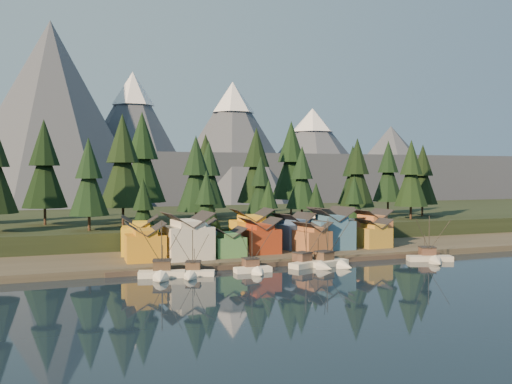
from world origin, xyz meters
name	(u,v)px	position (x,y,z in m)	size (l,w,h in m)	color
ground	(323,277)	(0.00, 0.00, 0.00)	(500.00, 500.00, 0.00)	black
shore_strip	(251,248)	(0.00, 40.00, 0.75)	(400.00, 50.00, 1.50)	#393429
hillside	(199,223)	(0.00, 90.00, 3.00)	(420.00, 100.00, 6.00)	black
dock	(288,262)	(0.00, 16.50, 0.50)	(80.00, 4.00, 1.00)	#42382F
mountain_ridge	(130,162)	(-4.20, 213.59, 26.06)	(560.00, 190.00, 90.00)	#4D5463
boat_0	(161,266)	(-29.78, 10.43, 2.41)	(9.77, 10.40, 12.00)	silver
boat_1	(192,267)	(-23.86, 9.90, 1.87)	(9.39, 9.77, 10.05)	silver
boat_2	(254,263)	(-10.92, 9.24, 2.10)	(7.84, 8.53, 10.37)	white
boat_3	(312,257)	(3.01, 10.91, 2.22)	(9.93, 10.46, 11.45)	beige
boat_4	(333,256)	(7.95, 10.42, 2.29)	(9.77, 10.34, 11.63)	silver
boat_6	(432,252)	(32.25, 8.00, 2.15)	(10.86, 11.30, 11.60)	beige
house_front_0	(145,241)	(-30.55, 23.38, 5.85)	(8.81, 8.39, 8.28)	#C0821B
house_front_1	(188,234)	(-21.26, 23.29, 6.87)	(10.35, 9.97, 10.23)	beige
house_front_2	(229,241)	(-11.82, 22.99, 4.97)	(6.84, 6.90, 6.60)	#437A42
house_front_3	(260,235)	(-3.20, 25.52, 5.86)	(8.26, 7.88, 8.30)	maroon
house_front_4	(312,236)	(9.40, 23.30, 5.27)	(8.14, 8.60, 7.18)	#935934
house_front_5	(331,228)	(16.10, 26.01, 6.78)	(9.96, 9.14, 10.05)	#355E7F
house_front_6	(374,232)	(27.66, 24.74, 5.29)	(7.45, 7.07, 7.21)	#AD842C
house_back_0	(140,234)	(-29.96, 33.44, 6.24)	(9.58, 9.31, 9.03)	gold
house_back_1	(201,234)	(-15.43, 33.05, 5.66)	(8.25, 8.32, 7.92)	#325876
house_back_2	(251,228)	(-2.55, 33.00, 6.75)	(10.03, 9.32, 10.00)	gold
house_back_3	(294,230)	(7.96, 30.58, 6.12)	(10.30, 9.62, 8.79)	#344F7C
house_back_4	(331,225)	(18.97, 31.60, 6.74)	(10.88, 10.60, 9.97)	silver
house_back_5	(372,226)	(31.30, 31.36, 6.27)	(8.58, 8.67, 9.09)	#AE6A3E
tree_hill_1	(44,167)	(-50.00, 68.00, 21.96)	(12.53, 12.53, 29.19)	#332319
tree_hill_2	(89,180)	(-40.00, 48.00, 18.68)	(9.96, 9.96, 23.20)	#332319
tree_hill_3	(123,164)	(-30.00, 60.00, 22.73)	(13.13, 13.13, 30.60)	#332319
tree_hill_4	(142,161)	(-22.00, 75.00, 24.04)	(14.16, 14.16, 32.99)	#332319
tree_hill_5	(196,176)	(-12.00, 50.00, 19.41)	(10.53, 10.53, 24.54)	#332319
tree_hill_6	(209,177)	(-4.00, 65.00, 19.14)	(10.32, 10.32, 24.04)	#332319
tree_hill_7	(261,187)	(6.00, 48.00, 16.48)	(8.23, 8.23, 19.17)	#332319
tree_hill_8	(256,168)	(14.00, 72.00, 21.83)	(12.43, 12.43, 28.96)	#332319
tree_hill_9	(302,180)	(22.00, 55.00, 18.24)	(9.61, 9.61, 22.39)	#332319
tree_hill_10	(291,163)	(30.00, 80.00, 23.61)	(13.83, 13.83, 32.21)	#332319
tree_hill_11	(357,175)	(38.00, 50.00, 19.59)	(10.67, 10.67, 24.87)	#332319
tree_hill_12	(353,177)	(46.00, 66.00, 18.85)	(10.09, 10.09, 23.52)	#332319
tree_hill_13	(411,176)	(56.00, 48.00, 19.46)	(10.57, 10.57, 24.62)	#332319
tree_hill_14	(388,174)	(64.00, 72.00, 20.07)	(11.05, 11.05, 25.74)	#332319
tree_hill_15	(206,171)	(0.00, 82.00, 20.87)	(11.67, 11.67, 27.19)	#332319
tree_hill_17	(423,177)	(68.00, 58.00, 19.04)	(10.24, 10.24, 23.86)	#332319
tree_shore_0	(143,211)	(-28.00, 40.00, 11.16)	(7.59, 7.59, 17.68)	#332319
tree_shore_1	(207,205)	(-12.00, 40.00, 12.20)	(8.41, 8.41, 19.58)	#332319
tree_shore_2	(269,209)	(5.00, 40.00, 10.83)	(7.33, 7.33, 17.08)	#332319
tree_shore_3	(316,209)	(19.00, 40.00, 10.40)	(7.00, 7.00, 16.30)	#332319
tree_shore_4	(354,205)	(31.00, 40.00, 11.40)	(7.78, 7.78, 18.13)	#332319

